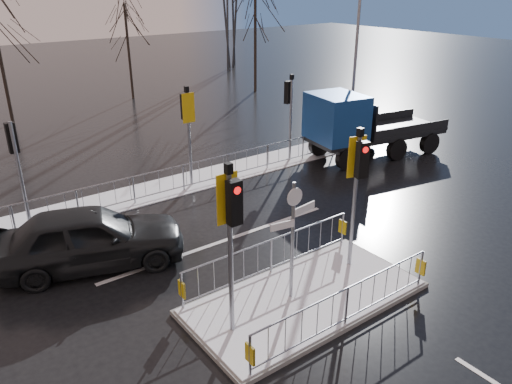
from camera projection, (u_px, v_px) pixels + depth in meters
ground at (305, 300)px, 12.56m from camera, size 120.00×120.00×0.00m
snow_verge at (153, 191)px, 18.89m from camera, size 30.00×2.00×0.04m
lane_markings at (314, 306)px, 12.31m from camera, size 8.00×11.38×0.01m
traffic_island at (305, 287)px, 12.41m from camera, size 6.00×3.04×4.15m
far_kerb_fixtures at (165, 169)px, 18.28m from camera, size 18.00×0.65×3.83m
car_far_lane at (89, 238)px, 13.75m from camera, size 5.55×3.60×1.76m
flatbed_truck at (353, 124)px, 21.74m from camera, size 6.74×3.37×2.99m
tree_far_b at (127, 33)px, 31.88m from camera, size 3.25×3.25×6.14m
tree_far_c at (255, 15)px, 33.67m from camera, size 4.00×4.00×7.55m
street_lamp_right at (357, 51)px, 22.88m from camera, size 1.25×0.18×8.00m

